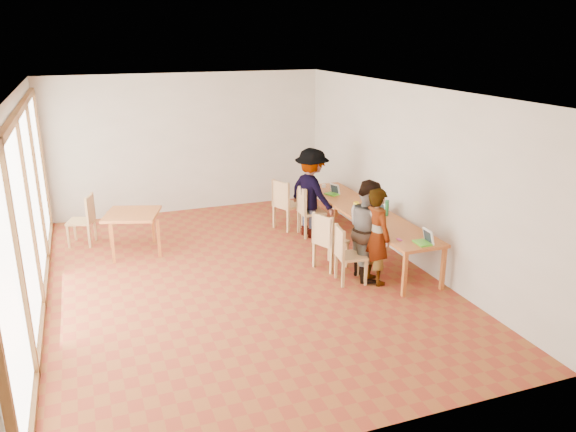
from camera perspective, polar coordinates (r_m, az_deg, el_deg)
ground at (r=9.20m, az=-5.00°, el=-6.33°), size 8.00×8.00×0.00m
wall_back at (r=12.50m, az=-10.15°, el=7.27°), size 6.00×0.10×3.00m
wall_front at (r=5.17m, az=6.63°, el=-8.44°), size 6.00×0.10×3.00m
wall_right at (r=9.87m, az=11.83°, el=4.28°), size 0.10×8.00×3.00m
window_wall at (r=8.46m, az=-24.99°, el=0.62°), size 0.10×8.00×3.00m
ceiling at (r=8.41m, az=-5.58°, el=12.74°), size 6.00×8.00×0.04m
communal_table at (r=10.21m, az=7.83°, el=0.32°), size 0.80×4.00×0.75m
side_table at (r=10.37m, az=-15.55°, el=-0.11°), size 0.90×0.90×0.75m
chair_near at (r=8.86m, az=5.84°, el=-3.34°), size 0.49×0.49×0.49m
chair_mid at (r=9.32m, az=3.96°, el=-2.00°), size 0.60×0.60×0.52m
chair_far at (r=11.21m, az=-0.37°, el=1.69°), size 0.63×0.63×0.54m
chair_empty at (r=10.86m, az=1.91°, el=1.05°), size 0.47×0.47×0.53m
chair_spare at (r=11.06m, az=-19.89°, el=0.13°), size 0.56×0.56×0.51m
person_near at (r=8.86m, az=9.02°, el=-2.02°), size 0.44×0.61×1.56m
person_mid at (r=9.04m, az=8.16°, el=-1.35°), size 0.70×0.86×1.62m
person_far at (r=10.78m, az=2.41°, el=2.35°), size 0.96×1.26×1.74m
laptop_near at (r=8.76m, az=13.77°, el=-2.35°), size 0.24×0.28×0.23m
laptop_mid at (r=10.06m, az=9.32°, el=0.58°), size 0.24×0.27×0.20m
laptop_far at (r=11.13m, az=4.63°, el=2.49°), size 0.29×0.30×0.21m
yellow_mug at (r=10.39m, az=6.95°, el=1.19°), size 0.14×0.14×0.09m
green_bottle at (r=9.93m, az=10.01°, el=0.81°), size 0.07×0.07×0.28m
clear_glass at (r=10.20m, az=6.93°, el=0.87°), size 0.07×0.07×0.09m
condiment_cup at (r=11.63m, az=3.66°, el=3.06°), size 0.08×0.08×0.06m
pink_phone at (r=8.83m, az=11.25°, el=-2.36°), size 0.05×0.10×0.01m
black_pouch at (r=10.47m, az=8.82°, el=1.26°), size 0.16×0.26×0.09m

